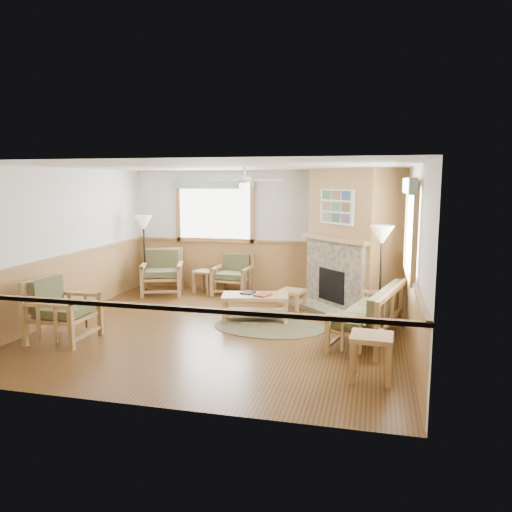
% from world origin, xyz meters
% --- Properties ---
extents(floor, '(6.00, 6.00, 0.01)m').
position_xyz_m(floor, '(0.00, 0.00, -0.01)').
color(floor, '#4F3116').
rests_on(floor, ground).
extents(ceiling, '(6.00, 6.00, 0.01)m').
position_xyz_m(ceiling, '(0.00, 0.00, 2.70)').
color(ceiling, white).
rests_on(ceiling, floor).
extents(wall_back, '(6.00, 0.02, 2.70)m').
position_xyz_m(wall_back, '(0.00, 3.00, 1.35)').
color(wall_back, silver).
rests_on(wall_back, floor).
extents(wall_front, '(6.00, 0.02, 2.70)m').
position_xyz_m(wall_front, '(0.00, -3.00, 1.35)').
color(wall_front, silver).
rests_on(wall_front, floor).
extents(wall_left, '(0.02, 6.00, 2.70)m').
position_xyz_m(wall_left, '(-3.00, 0.00, 1.35)').
color(wall_left, silver).
rests_on(wall_left, floor).
extents(wall_right, '(0.02, 6.00, 2.70)m').
position_xyz_m(wall_right, '(3.00, 0.00, 1.35)').
color(wall_right, silver).
rests_on(wall_right, floor).
extents(wainscot, '(6.00, 6.00, 1.10)m').
position_xyz_m(wainscot, '(0.00, 0.00, 0.55)').
color(wainscot, '#9F7341').
rests_on(wainscot, floor).
extents(fireplace, '(3.11, 3.11, 2.70)m').
position_xyz_m(fireplace, '(2.05, 2.05, 1.35)').
color(fireplace, '#9F7341').
rests_on(fireplace, floor).
extents(window_back, '(1.90, 0.16, 1.50)m').
position_xyz_m(window_back, '(-1.10, 2.96, 2.53)').
color(window_back, white).
rests_on(window_back, wall_back).
extents(window_right, '(0.16, 1.90, 1.50)m').
position_xyz_m(window_right, '(2.96, -0.20, 2.53)').
color(window_right, white).
rests_on(window_right, wall_right).
extents(ceiling_fan, '(1.59, 1.59, 0.36)m').
position_xyz_m(ceiling_fan, '(0.30, 0.30, 2.66)').
color(ceiling_fan, white).
rests_on(ceiling_fan, ceiling).
extents(sofa, '(2.00, 1.21, 0.86)m').
position_xyz_m(sofa, '(2.39, -0.07, 0.43)').
color(sofa, '#A27B4B').
rests_on(sofa, floor).
extents(armchair_back_left, '(1.08, 1.08, 0.96)m').
position_xyz_m(armchair_back_left, '(-2.09, 2.21, 0.48)').
color(armchair_back_left, '#A27B4B').
rests_on(armchair_back_left, floor).
extents(armchair_back_right, '(0.82, 0.82, 0.86)m').
position_xyz_m(armchair_back_right, '(-0.57, 2.55, 0.43)').
color(armchair_back_right, '#A27B4B').
rests_on(armchair_back_right, floor).
extents(armchair_left, '(0.87, 0.87, 0.98)m').
position_xyz_m(armchair_left, '(-2.24, -1.16, 0.49)').
color(armchair_left, '#A27B4B').
rests_on(armchair_left, floor).
extents(coffee_table, '(1.26, 0.81, 0.47)m').
position_xyz_m(coffee_table, '(0.40, 0.62, 0.23)').
color(coffee_table, '#A27B4B').
rests_on(coffee_table, floor).
extents(end_table_chairs, '(0.54, 0.52, 0.50)m').
position_xyz_m(end_table_chairs, '(-1.21, 2.55, 0.25)').
color(end_table_chairs, '#A27B4B').
rests_on(end_table_chairs, floor).
extents(end_table_sofa, '(0.54, 0.52, 0.58)m').
position_xyz_m(end_table_sofa, '(2.44, -1.63, 0.29)').
color(end_table_sofa, '#A27B4B').
rests_on(end_table_sofa, floor).
extents(footstool, '(0.55, 0.55, 0.39)m').
position_xyz_m(footstool, '(0.92, 1.49, 0.20)').
color(footstool, '#A27B4B').
rests_on(footstool, floor).
extents(braided_rug, '(2.19, 2.19, 0.01)m').
position_xyz_m(braided_rug, '(0.74, 0.25, 0.01)').
color(braided_rug, '#4E4930').
rests_on(braided_rug, floor).
extents(floor_lamp_left, '(0.41, 0.41, 1.72)m').
position_xyz_m(floor_lamp_left, '(-2.51, 2.25, 0.86)').
color(floor_lamp_left, black).
rests_on(floor_lamp_left, floor).
extents(floor_lamp_right, '(0.51, 0.51, 1.75)m').
position_xyz_m(floor_lamp_right, '(2.55, 0.61, 0.88)').
color(floor_lamp_right, black).
rests_on(floor_lamp_right, floor).
extents(book_red, '(0.31, 0.36, 0.03)m').
position_xyz_m(book_red, '(0.55, 0.57, 0.50)').
color(book_red, maroon).
rests_on(book_red, coffee_table).
extents(book_dark, '(0.25, 0.30, 0.03)m').
position_xyz_m(book_dark, '(0.25, 0.69, 0.49)').
color(book_dark, black).
rests_on(book_dark, coffee_table).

